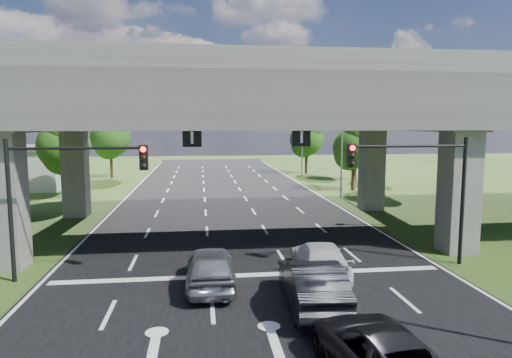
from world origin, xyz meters
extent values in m
plane|color=#274014|center=(0.00, 0.00, 0.00)|extent=(160.00, 160.00, 0.00)
cube|color=black|center=(0.00, 10.00, 0.01)|extent=(18.00, 120.00, 0.03)
cube|color=#353230|center=(0.00, 12.00, 8.00)|extent=(80.00, 15.00, 2.00)
cube|color=#5C5A55|center=(0.00, 4.75, 9.50)|extent=(80.00, 0.50, 1.00)
cube|color=#5C5A55|center=(0.00, 19.25, 9.50)|extent=(80.00, 0.50, 1.00)
cube|color=#5C5A55|center=(-11.00, 6.00, 3.50)|extent=(1.60, 1.60, 7.00)
cube|color=#5C5A55|center=(-11.00, 18.00, 3.50)|extent=(1.60, 1.60, 7.00)
cube|color=#5C5A55|center=(11.00, 6.00, 3.50)|extent=(1.60, 1.60, 7.00)
cube|color=#5C5A55|center=(11.00, 18.00, 3.50)|extent=(1.60, 1.60, 7.00)
cube|color=black|center=(-2.50, 5.00, 6.00)|extent=(0.85, 0.06, 0.85)
cube|color=black|center=(2.50, 5.00, 6.00)|extent=(0.85, 0.06, 0.85)
cylinder|color=black|center=(10.00, 4.00, 3.00)|extent=(0.18, 0.18, 6.00)
cylinder|color=black|center=(7.25, 4.00, 5.60)|extent=(5.50, 0.12, 0.12)
cube|color=black|center=(4.50, 3.82, 5.20)|extent=(0.35, 0.28, 1.05)
sphere|color=#FF0C05|center=(4.50, 3.66, 5.55)|extent=(0.22, 0.22, 0.22)
cylinder|color=black|center=(-10.00, 4.00, 3.00)|extent=(0.18, 0.18, 6.00)
cylinder|color=black|center=(-7.25, 4.00, 5.60)|extent=(5.50, 0.12, 0.12)
cube|color=black|center=(-4.50, 3.82, 5.20)|extent=(0.35, 0.28, 1.05)
sphere|color=#FF0C05|center=(-4.50, 3.66, 5.55)|extent=(0.22, 0.22, 0.22)
cylinder|color=gray|center=(10.50, 24.00, 5.00)|extent=(0.16, 0.16, 10.00)
cylinder|color=gray|center=(9.00, 24.00, 9.70)|extent=(3.00, 0.10, 0.10)
cube|color=gray|center=(7.50, 24.00, 9.60)|extent=(0.60, 0.25, 0.18)
cylinder|color=gray|center=(10.50, 40.00, 5.00)|extent=(0.16, 0.16, 10.00)
cylinder|color=gray|center=(9.00, 40.00, 9.70)|extent=(3.00, 0.10, 0.10)
cube|color=gray|center=(7.50, 40.00, 9.60)|extent=(0.60, 0.25, 0.18)
cylinder|color=black|center=(-14.00, 26.00, 1.65)|extent=(0.36, 0.36, 3.30)
sphere|color=#1F4512|center=(-14.00, 26.00, 4.65)|extent=(4.50, 4.50, 4.50)
sphere|color=#1F4512|center=(-13.60, 25.70, 6.00)|extent=(3.60, 3.60, 3.60)
sphere|color=#1F4512|center=(-14.30, 26.40, 3.75)|extent=(3.30, 3.30, 3.30)
cylinder|color=black|center=(-17.00, 34.00, 1.43)|extent=(0.36, 0.36, 2.86)
sphere|color=#1F4512|center=(-17.00, 34.00, 4.03)|extent=(3.90, 3.90, 3.90)
sphere|color=#1F4512|center=(-16.60, 33.70, 5.20)|extent=(3.12, 3.12, 3.12)
sphere|color=#1F4512|center=(-17.30, 34.40, 3.25)|extent=(2.86, 2.86, 2.86)
cylinder|color=black|center=(-13.00, 42.00, 1.76)|extent=(0.36, 0.36, 3.52)
sphere|color=#1F4512|center=(-13.00, 42.00, 4.96)|extent=(4.80, 4.80, 4.80)
sphere|color=#1F4512|center=(-12.60, 41.70, 6.40)|extent=(3.84, 3.84, 3.84)
sphere|color=#1F4512|center=(-13.30, 42.40, 4.00)|extent=(3.52, 3.52, 3.52)
cylinder|color=black|center=(13.00, 28.00, 1.54)|extent=(0.36, 0.36, 3.08)
sphere|color=#1F4512|center=(13.00, 28.00, 4.34)|extent=(4.20, 4.20, 4.20)
sphere|color=#1F4512|center=(13.40, 27.70, 5.60)|extent=(3.36, 3.36, 3.36)
sphere|color=#1F4512|center=(12.70, 28.40, 3.50)|extent=(3.08, 3.08, 3.08)
cylinder|color=black|center=(16.00, 36.00, 1.43)|extent=(0.36, 0.36, 2.86)
sphere|color=#1F4512|center=(16.00, 36.00, 4.03)|extent=(3.90, 3.90, 3.90)
sphere|color=#1F4512|center=(16.40, 35.70, 5.20)|extent=(3.12, 3.12, 3.12)
sphere|color=#1F4512|center=(15.70, 36.40, 3.25)|extent=(2.86, 2.86, 2.86)
cylinder|color=black|center=(12.00, 44.00, 1.65)|extent=(0.36, 0.36, 3.30)
sphere|color=#1F4512|center=(12.00, 44.00, 4.65)|extent=(4.50, 4.50, 4.50)
sphere|color=#1F4512|center=(12.40, 43.70, 6.00)|extent=(3.60, 3.60, 3.60)
sphere|color=#1F4512|center=(11.70, 44.40, 3.75)|extent=(3.30, 3.30, 3.30)
imported|color=#94969A|center=(-1.80, 2.30, 0.86)|extent=(1.99, 4.89, 1.66)
imported|color=black|center=(1.80, -0.22, 0.89)|extent=(2.10, 5.29, 1.71)
imported|color=silver|center=(2.93, 3.00, 0.78)|extent=(2.59, 5.34, 1.50)
imported|color=black|center=(2.36, -5.03, 0.75)|extent=(2.99, 5.45, 1.45)
camera|label=1|loc=(-2.16, -15.67, 6.59)|focal=32.00mm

